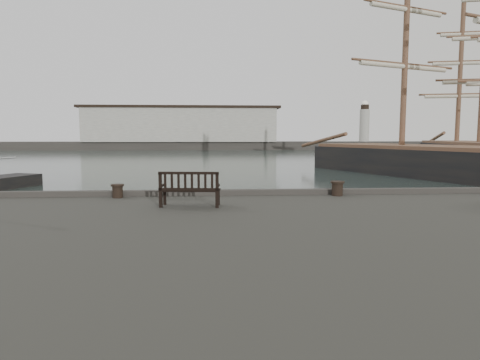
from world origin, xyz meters
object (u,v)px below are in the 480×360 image
Objects in this scene: tall_ship_far at (478,159)px; bollard_left at (118,191)px; bench at (190,196)px; bollard_right at (337,188)px.

bollard_left is at bearing -121.09° from tall_ship_far.
bench reaches higher than bollard_left.
bollard_right is (4.74, 1.85, -0.07)m from bench.
bollard_right reaches higher than bollard_left.
tall_ship_far reaches higher than bollard_left.
bench is at bearing -37.74° from bollard_left.
bench reaches higher than bollard_right.
bollard_right is at bearing 27.63° from bench.
bollard_left is 47.18m from tall_ship_far.
bench is 3.99× the size of bollard_left.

